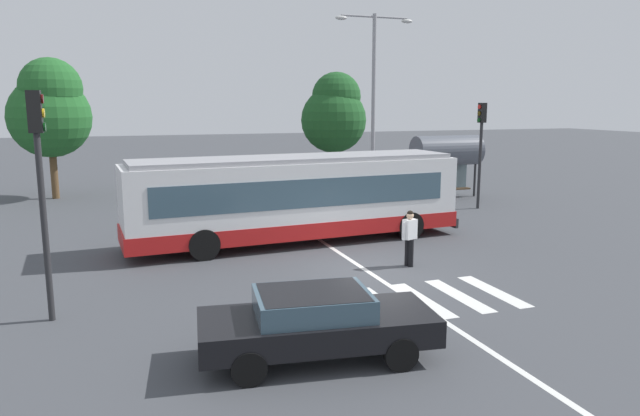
% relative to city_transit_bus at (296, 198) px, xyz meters
% --- Properties ---
extents(ground_plane, '(160.00, 160.00, 0.00)m').
position_rel_city_transit_bus_xyz_m(ground_plane, '(1.12, -4.12, -1.59)').
color(ground_plane, '#424449').
extents(city_transit_bus, '(12.10, 3.27, 3.06)m').
position_rel_city_transit_bus_xyz_m(city_transit_bus, '(0.00, 0.00, 0.00)').
color(city_transit_bus, black).
rests_on(city_transit_bus, ground_plane).
extents(pedestrian_crossing_street, '(0.56, 0.37, 1.72)m').
position_rel_city_transit_bus_xyz_m(pedestrian_crossing_street, '(2.29, -4.15, -0.62)').
color(pedestrian_crossing_street, black).
rests_on(pedestrian_crossing_street, ground_plane).
extents(foreground_sedan, '(4.69, 2.37, 1.35)m').
position_rel_city_transit_bus_xyz_m(foreground_sedan, '(-2.50, -9.37, -0.82)').
color(foreground_sedan, black).
rests_on(foreground_sedan, ground_plane).
extents(parked_car_teal, '(2.05, 4.59, 1.35)m').
position_rel_city_transit_bus_xyz_m(parked_car_teal, '(-2.32, 11.40, -0.82)').
color(parked_car_teal, black).
rests_on(parked_car_teal, ground_plane).
extents(parked_car_charcoal, '(1.92, 4.52, 1.35)m').
position_rel_city_transit_bus_xyz_m(parked_car_charcoal, '(0.43, 11.28, -0.82)').
color(parked_car_charcoal, black).
rests_on(parked_car_charcoal, ground_plane).
extents(parked_car_red, '(2.09, 4.60, 1.35)m').
position_rel_city_transit_bus_xyz_m(parked_car_red, '(2.93, 11.08, -0.82)').
color(parked_car_red, black).
rests_on(parked_car_red, ground_plane).
extents(traffic_light_near_corner, '(0.33, 0.32, 5.14)m').
position_rel_city_transit_bus_xyz_m(traffic_light_near_corner, '(-7.50, -5.45, 1.83)').
color(traffic_light_near_corner, '#28282B').
rests_on(traffic_light_near_corner, ground_plane).
extents(traffic_light_far_corner, '(0.33, 0.32, 4.90)m').
position_rel_city_transit_bus_xyz_m(traffic_light_far_corner, '(10.07, 3.64, 1.69)').
color(traffic_light_far_corner, '#28282B').
rests_on(traffic_light_far_corner, ground_plane).
extents(bus_stop_shelter, '(3.66, 1.54, 3.25)m').
position_rel_city_transit_bus_xyz_m(bus_stop_shelter, '(10.28, 6.88, 0.83)').
color(bus_stop_shelter, '#28282B').
rests_on(bus_stop_shelter, ground_plane).
extents(twin_arm_street_lamp, '(4.11, 0.32, 9.18)m').
position_rel_city_transit_bus_xyz_m(twin_arm_street_lamp, '(6.41, 7.59, 4.02)').
color(twin_arm_street_lamp, '#939399').
rests_on(twin_arm_street_lamp, ground_plane).
extents(background_tree_left, '(4.09, 4.09, 7.15)m').
position_rel_city_transit_bus_xyz_m(background_tree_left, '(-8.90, 13.40, 3.01)').
color(background_tree_left, brown).
rests_on(background_tree_left, ground_plane).
extents(background_tree_right, '(4.35, 4.35, 6.95)m').
position_rel_city_transit_bus_xyz_m(background_tree_right, '(8.04, 17.34, 2.65)').
color(background_tree_right, brown).
rests_on(background_tree_right, ground_plane).
extents(crosswalk_painted_stripes, '(5.75, 2.74, 0.01)m').
position_rel_city_transit_bus_xyz_m(crosswalk_painted_stripes, '(0.60, -7.04, -1.58)').
color(crosswalk_painted_stripes, silver).
rests_on(crosswalk_painted_stripes, ground_plane).
extents(lane_center_line, '(0.16, 24.00, 0.01)m').
position_rel_city_transit_bus_xyz_m(lane_center_line, '(0.88, -2.12, -1.59)').
color(lane_center_line, silver).
rests_on(lane_center_line, ground_plane).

